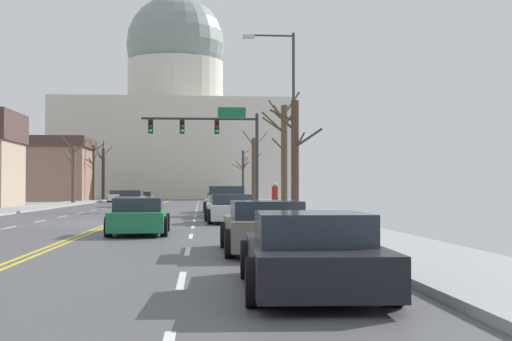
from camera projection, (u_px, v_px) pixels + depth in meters
The scene contains 22 objects.
ground at pixel (113, 222), 29.95m from camera, with size 20.00×180.00×0.20m.
signal_gantry at pixel (216, 135), 46.80m from camera, with size 7.91×0.41×6.86m.
street_lamp_right at pixel (287, 108), 32.88m from camera, with size 2.49×0.24×8.79m.
capitol_building at pixel (175, 122), 102.01m from camera, with size 33.12×20.58×32.28m.
sedan_near_00 at pixel (220, 203), 42.71m from camera, with size 2.05×4.61×1.24m.
pickup_truck_near_01 at pixel (227, 203), 36.72m from camera, with size 2.42×5.66×1.61m.
sedan_near_02 at pixel (230, 209), 30.09m from camera, with size 2.22×4.46×1.24m.
sedan_near_03 at pixel (139, 217), 22.73m from camera, with size 2.00×4.49×1.20m.
sedan_near_04 at pixel (264, 228), 16.21m from camera, with size 1.99×4.26×1.22m.
sedan_near_05 at pixel (311, 254), 10.21m from camera, with size 2.13×4.61×1.16m.
sedan_oncoming_00 at pixel (131, 199), 55.34m from camera, with size 2.17×4.32×1.33m.
sedan_oncoming_01 at pixel (142, 198), 64.38m from camera, with size 2.14×4.69×1.17m.
sedan_oncoming_02 at pixel (118, 196), 74.58m from camera, with size 2.22×4.57×1.25m.
flank_building_00 at pixel (29, 169), 78.61m from camera, with size 13.74×8.76×7.24m.
bare_tree_00 at pixel (284, 154), 40.34m from camera, with size 2.30×1.91×7.05m.
bare_tree_01 at pixel (73, 172), 65.52m from camera, with size 2.39×1.17×6.43m.
bare_tree_02 at pixel (243, 173), 84.80m from camera, with size 2.17×2.28×6.05m.
bare_tree_04 at pixel (254, 169), 60.56m from camera, with size 2.17×2.16×6.43m.
bare_tree_05 at pixel (103, 173), 83.99m from camera, with size 1.84×2.23×7.07m.
bare_tree_06 at pixel (295, 156), 32.91m from camera, with size 2.48×1.89×5.56m.
bare_tree_07 at pixel (93, 169), 77.39m from camera, with size 2.77×2.29×6.76m.
pedestrian_00 at pixel (275, 196), 36.38m from camera, with size 0.35×0.34×1.69m.
Camera 1 is at (3.82, -30.39, 1.52)m, focal length 48.56 mm.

